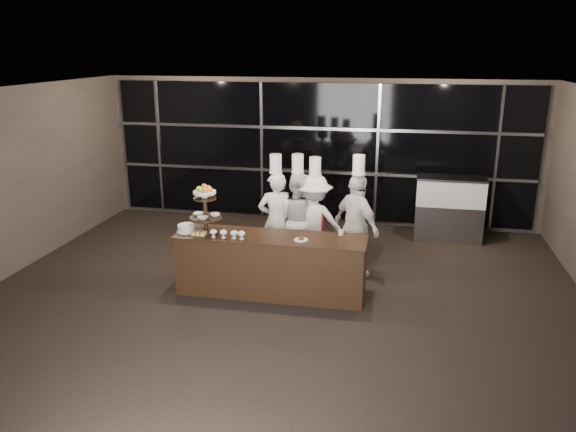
% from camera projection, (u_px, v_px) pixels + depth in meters
% --- Properties ---
extents(room, '(10.00, 10.00, 10.00)m').
position_uv_depth(room, '(260.00, 224.00, 6.94)').
color(room, black).
rests_on(room, ground).
extents(window_wall, '(8.60, 0.10, 2.80)m').
position_uv_depth(window_wall, '(319.00, 152.00, 11.57)').
color(window_wall, black).
rests_on(window_wall, ground).
extents(buffet_counter, '(2.84, 0.74, 0.92)m').
position_uv_depth(buffet_counter, '(271.00, 265.00, 8.41)').
color(buffet_counter, black).
rests_on(buffet_counter, ground).
extents(display_stand, '(0.48, 0.48, 0.74)m').
position_uv_depth(display_stand, '(205.00, 205.00, 8.35)').
color(display_stand, black).
rests_on(display_stand, buffet_counter).
extents(compotes, '(0.54, 0.11, 0.12)m').
position_uv_depth(compotes, '(228.00, 233.00, 8.16)').
color(compotes, silver).
rests_on(compotes, buffet_counter).
extents(layer_cake, '(0.30, 0.30, 0.11)m').
position_uv_depth(layer_cake, '(186.00, 228.00, 8.46)').
color(layer_cake, white).
rests_on(layer_cake, buffet_counter).
extents(pastry_squares, '(0.20, 0.13, 0.05)m').
position_uv_depth(pastry_squares, '(199.00, 233.00, 8.32)').
color(pastry_squares, '#DDB86C').
rests_on(pastry_squares, buffet_counter).
extents(small_plate, '(0.20, 0.20, 0.05)m').
position_uv_depth(small_plate, '(301.00, 239.00, 8.09)').
color(small_plate, white).
rests_on(small_plate, buffet_counter).
extents(chef_cup, '(0.08, 0.08, 0.07)m').
position_uv_depth(chef_cup, '(341.00, 233.00, 8.31)').
color(chef_cup, white).
rests_on(chef_cup, buffet_counter).
extents(display_case, '(1.28, 0.56, 1.24)m').
position_uv_depth(display_case, '(449.00, 205.00, 10.71)').
color(display_case, '#A5A5AA').
rests_on(display_case, ground).
extents(chef_a, '(0.70, 0.59, 1.94)m').
position_uv_depth(chef_a, '(276.00, 219.00, 9.32)').
color(chef_a, white).
rests_on(chef_a, ground).
extents(chef_b, '(0.93, 0.81, 1.93)m').
position_uv_depth(chef_b, '(297.00, 219.00, 9.39)').
color(chef_b, silver).
rests_on(chef_b, ground).
extents(chef_c, '(1.04, 0.61, 1.89)m').
position_uv_depth(chef_c, '(314.00, 221.00, 9.34)').
color(chef_c, white).
rests_on(chef_c, ground).
extents(chef_d, '(1.00, 1.01, 2.01)m').
position_uv_depth(chef_d, '(357.00, 226.00, 8.89)').
color(chef_d, white).
rests_on(chef_d, ground).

